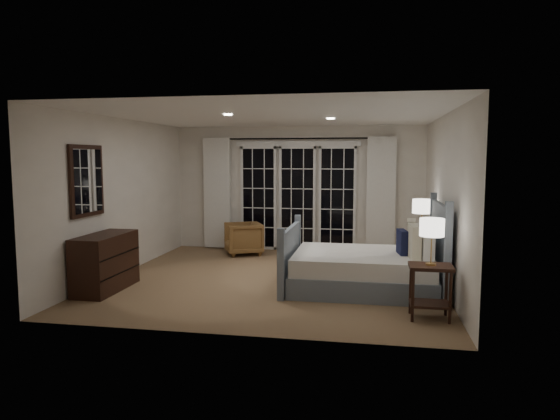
% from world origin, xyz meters
% --- Properties ---
extents(floor, '(5.00, 5.00, 0.00)m').
position_xyz_m(floor, '(0.00, 0.00, 0.00)').
color(floor, olive).
rests_on(floor, ground).
extents(ceiling, '(5.00, 5.00, 0.00)m').
position_xyz_m(ceiling, '(0.00, 0.00, 2.50)').
color(ceiling, white).
rests_on(ceiling, wall_back).
extents(wall_left, '(0.02, 5.00, 2.50)m').
position_xyz_m(wall_left, '(-2.50, 0.00, 1.25)').
color(wall_left, white).
rests_on(wall_left, floor).
extents(wall_right, '(0.02, 5.00, 2.50)m').
position_xyz_m(wall_right, '(2.50, 0.00, 1.25)').
color(wall_right, white).
rests_on(wall_right, floor).
extents(wall_back, '(5.00, 0.02, 2.50)m').
position_xyz_m(wall_back, '(0.00, 2.50, 1.25)').
color(wall_back, white).
rests_on(wall_back, floor).
extents(wall_front, '(5.00, 0.02, 2.50)m').
position_xyz_m(wall_front, '(0.00, -2.50, 1.25)').
color(wall_front, white).
rests_on(wall_front, floor).
extents(french_doors, '(2.50, 0.04, 2.20)m').
position_xyz_m(french_doors, '(0.00, 2.46, 1.09)').
color(french_doors, black).
rests_on(french_doors, wall_back).
extents(curtain_rod, '(3.50, 0.03, 0.03)m').
position_xyz_m(curtain_rod, '(0.00, 2.40, 2.25)').
color(curtain_rod, black).
rests_on(curtain_rod, wall_back).
extents(curtain_left, '(0.55, 0.10, 2.25)m').
position_xyz_m(curtain_left, '(-1.65, 2.38, 1.15)').
color(curtain_left, silver).
rests_on(curtain_left, curtain_rod).
extents(curtain_right, '(0.55, 0.10, 2.25)m').
position_xyz_m(curtain_right, '(1.65, 2.38, 1.15)').
color(curtain_right, silver).
rests_on(curtain_right, curtain_rod).
extents(downlight_a, '(0.12, 0.12, 0.01)m').
position_xyz_m(downlight_a, '(0.80, 0.60, 2.49)').
color(downlight_a, white).
rests_on(downlight_a, ceiling).
extents(downlight_b, '(0.12, 0.12, 0.01)m').
position_xyz_m(downlight_b, '(-0.60, -0.40, 2.49)').
color(downlight_b, white).
rests_on(downlight_b, ceiling).
extents(bed, '(2.15, 1.54, 1.25)m').
position_xyz_m(bed, '(1.42, -0.36, 0.32)').
color(bed, slate).
rests_on(bed, floor).
extents(nightstand_left, '(0.49, 0.39, 0.64)m').
position_xyz_m(nightstand_left, '(2.14, -1.56, 0.42)').
color(nightstand_left, black).
rests_on(nightstand_left, floor).
extents(nightstand_right, '(0.46, 0.37, 0.60)m').
position_xyz_m(nightstand_right, '(2.28, 0.88, 0.39)').
color(nightstand_right, black).
rests_on(nightstand_right, floor).
extents(lamp_left, '(0.28, 0.28, 0.54)m').
position_xyz_m(lamp_left, '(2.14, -1.56, 1.07)').
color(lamp_left, tan).
rests_on(lamp_left, nightstand_left).
extents(lamp_right, '(0.31, 0.31, 0.60)m').
position_xyz_m(lamp_right, '(2.28, 0.88, 1.08)').
color(lamp_right, tan).
rests_on(lamp_right, nightstand_right).
extents(armchair, '(0.90, 0.89, 0.62)m').
position_xyz_m(armchair, '(-0.97, 1.85, 0.31)').
color(armchair, brown).
rests_on(armchair, floor).
extents(dresser, '(0.48, 1.13, 0.80)m').
position_xyz_m(dresser, '(-2.23, -1.06, 0.40)').
color(dresser, black).
rests_on(dresser, floor).
extents(mirror, '(0.05, 0.85, 1.00)m').
position_xyz_m(mirror, '(-2.47, -1.06, 1.55)').
color(mirror, black).
rests_on(mirror, wall_left).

